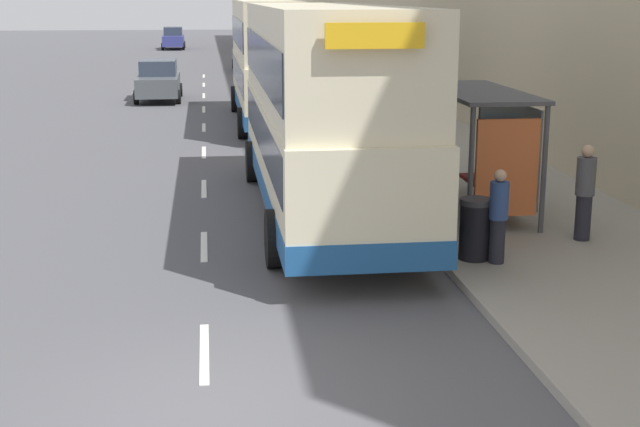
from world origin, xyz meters
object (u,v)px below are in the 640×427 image
(litter_bin, at_px, (475,229))
(bus_shelter, at_px, (490,129))
(car_2, at_px, (250,56))
(double_decker_bus_ahead, at_px, (274,59))
(double_decker_bus_near, at_px, (323,107))
(pedestrian_1, at_px, (498,216))
(car_0, at_px, (159,80))
(pedestrian_at_shelter, at_px, (585,192))
(car_1, at_px, (173,38))

(litter_bin, bearing_deg, bus_shelter, 68.85)
(car_2, bearing_deg, double_decker_bus_ahead, -90.70)
(double_decker_bus_near, xyz_separation_m, pedestrian_1, (2.38, -4.11, -1.33))
(car_0, xyz_separation_m, pedestrian_at_shelter, (8.79, -24.57, 0.18))
(bus_shelter, height_order, double_decker_bus_near, double_decker_bus_near)
(car_0, bearing_deg, car_1, -89.12)
(pedestrian_at_shelter, bearing_deg, litter_bin, -158.11)
(double_decker_bus_near, relative_size, car_2, 2.56)
(pedestrian_at_shelter, xyz_separation_m, litter_bin, (-2.32, -0.93, -0.37))
(pedestrian_at_shelter, bearing_deg, bus_shelter, 116.14)
(pedestrian_at_shelter, distance_m, pedestrian_1, 2.34)
(bus_shelter, bearing_deg, litter_bin, -111.15)
(pedestrian_1, bearing_deg, pedestrian_at_shelter, 30.75)
(pedestrian_at_shelter, bearing_deg, double_decker_bus_near, 146.44)
(double_decker_bus_near, bearing_deg, car_2, 89.51)
(car_0, distance_m, pedestrian_1, 26.64)
(pedestrian_1, relative_size, litter_bin, 1.51)
(pedestrian_1, bearing_deg, car_2, 92.88)
(pedestrian_at_shelter, bearing_deg, car_2, 95.84)
(car_1, bearing_deg, bus_shelter, 97.88)
(car_1, relative_size, pedestrian_1, 2.83)
(double_decker_bus_near, bearing_deg, pedestrian_at_shelter, -33.56)
(double_decker_bus_ahead, height_order, pedestrian_at_shelter, double_decker_bus_ahead)
(bus_shelter, bearing_deg, pedestrian_at_shelter, -63.86)
(bus_shelter, xyz_separation_m, double_decker_bus_near, (-3.30, 0.68, 0.41))
(car_2, relative_size, pedestrian_at_shelter, 2.47)
(car_1, bearing_deg, pedestrian_1, 96.64)
(car_0, bearing_deg, bus_shelter, 109.02)
(car_0, relative_size, pedestrian_at_shelter, 2.60)
(pedestrian_at_shelter, bearing_deg, double_decker_bus_ahead, 104.61)
(bus_shelter, distance_m, double_decker_bus_near, 3.39)
(double_decker_bus_near, relative_size, litter_bin, 10.57)
(double_decker_bus_ahead, height_order, pedestrian_1, double_decker_bus_ahead)
(car_2, bearing_deg, car_1, 103.41)
(double_decker_bus_ahead, bearing_deg, pedestrian_at_shelter, -75.39)
(double_decker_bus_near, bearing_deg, car_1, 94.81)
(car_0, height_order, pedestrian_1, car_0)
(double_decker_bus_near, distance_m, car_2, 36.94)
(bus_shelter, bearing_deg, pedestrian_1, -104.95)
(pedestrian_at_shelter, height_order, pedestrian_1, pedestrian_at_shelter)
(bus_shelter, height_order, litter_bin, bus_shelter)
(car_2, bearing_deg, pedestrian_at_shelter, -84.16)
(bus_shelter, height_order, pedestrian_at_shelter, bus_shelter)
(car_0, xyz_separation_m, car_1, (-0.57, 37.47, 0.04))
(car_2, height_order, pedestrian_at_shelter, pedestrian_at_shelter)
(double_decker_bus_near, relative_size, double_decker_bus_ahead, 1.05)
(double_decker_bus_near, xyz_separation_m, car_2, (0.32, 36.91, -1.42))
(car_0, height_order, litter_bin, car_0)
(car_2, height_order, pedestrian_1, car_2)
(double_decker_bus_near, relative_size, car_0, 2.43)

